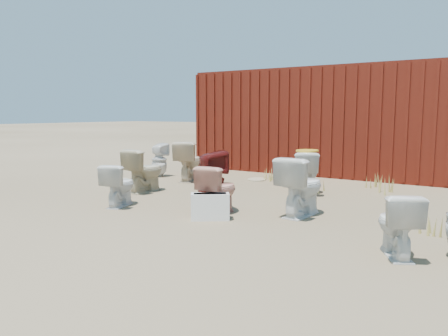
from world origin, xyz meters
The scene contains 21 objects.
ground centered at (0.00, 0.00, 0.00)m, with size 100.00×100.00×0.00m, color brown.
shipping_container centered at (0.00, 5.20, 1.20)m, with size 6.00×2.40×2.40m, color #500F0D.
toilet_front_a centered at (-1.20, -0.45, 0.32)m, with size 0.36×0.63×0.64m, color white.
toilet_front_pink centered at (0.34, -0.08, 0.34)m, with size 0.38×0.67×0.69m, color #E09781.
toilet_front_c centered at (1.34, 0.47, 0.41)m, with size 0.45×0.80×0.81m, color white.
toilet_front_maroon centered at (0.13, 0.06, 0.43)m, with size 0.39×0.40×0.86m, color #53100E.
toilet_front_e centered at (2.80, -0.62, 0.32)m, with size 0.36×0.63×0.64m, color white.
toilet_back_a centered at (-2.73, 2.21, 0.37)m, with size 0.33×0.34×0.74m, color white.
toilet_back_beige_left centered at (-1.83, 2.09, 0.41)m, with size 0.46×0.80×0.82m, color beige.
toilet_back_beige_right centered at (-1.72, 0.65, 0.38)m, with size 0.43×0.75×0.77m, color beige.
toilet_back_yellowlid centered at (0.77, 2.06, 0.37)m, with size 0.41×0.72×0.74m, color silver.
yellow_lid centered at (0.77, 2.06, 0.75)m, with size 0.37×0.47×0.03m, color gold.
loose_tank centered at (0.43, -0.40, 0.17)m, with size 0.50×0.20×0.35m, color white.
loose_lid_near centered at (-0.69, 2.94, 0.01)m, with size 0.38×0.49×0.02m, color tan.
loose_lid_far centered at (-3.07, 1.35, 0.01)m, with size 0.36×0.47×0.02m, color tan.
weed_clump_a centered at (-1.94, 3.00, 0.16)m, with size 0.36×0.36×0.32m, color #AB9944.
weed_clump_b centered at (0.80, 2.31, 0.12)m, with size 0.32×0.32×0.25m, color #AB9944.
weed_clump_c centered at (1.91, 2.82, 0.17)m, with size 0.36×0.36×0.35m, color #AB9944.
weed_clump_d centered at (-0.45, 3.05, 0.14)m, with size 0.30×0.30×0.28m, color #AB9944.
weed_clump_e centered at (1.63, 3.29, 0.14)m, with size 0.34×0.34×0.28m, color #AB9944.
weed_clump_f centered at (2.99, 0.42, 0.11)m, with size 0.28×0.28×0.22m, color #AB9944.
Camera 1 is at (3.63, -5.02, 1.40)m, focal length 35.00 mm.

